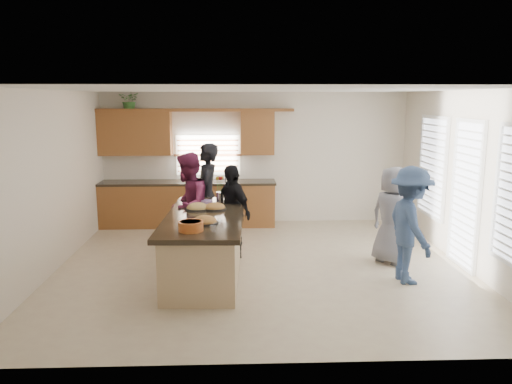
{
  "coord_description": "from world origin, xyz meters",
  "views": [
    {
      "loc": [
        -0.38,
        -7.68,
        2.68
      ],
      "look_at": [
        -0.07,
        0.38,
        1.15
      ],
      "focal_mm": 35.0,
      "sensor_mm": 36.0,
      "label": 1
    }
  ],
  "objects_px": {
    "woman_left_mid": "(188,206)",
    "woman_right_back": "(410,225)",
    "woman_left_front": "(232,211)",
    "island": "(205,247)",
    "woman_right_front": "(392,215)",
    "woman_left_back": "(207,195)",
    "salad_bowl": "(191,226)"
  },
  "relations": [
    {
      "from": "island",
      "to": "woman_left_mid",
      "type": "distance_m",
      "value": 1.05
    },
    {
      "from": "woman_right_front",
      "to": "woman_left_back",
      "type": "bearing_deg",
      "value": 31.72
    },
    {
      "from": "woman_right_back",
      "to": "woman_right_front",
      "type": "height_order",
      "value": "woman_right_back"
    },
    {
      "from": "island",
      "to": "woman_left_front",
      "type": "xyz_separation_m",
      "value": [
        0.4,
        0.9,
        0.34
      ]
    },
    {
      "from": "woman_right_back",
      "to": "woman_left_back",
      "type": "bearing_deg",
      "value": 53.29
    },
    {
      "from": "salad_bowl",
      "to": "woman_right_back",
      "type": "height_order",
      "value": "woman_right_back"
    },
    {
      "from": "woman_left_back",
      "to": "woman_right_front",
      "type": "xyz_separation_m",
      "value": [
        3.07,
        -1.1,
        -0.14
      ]
    },
    {
      "from": "island",
      "to": "woman_right_back",
      "type": "relative_size",
      "value": 1.59
    },
    {
      "from": "woman_left_front",
      "to": "salad_bowl",
      "type": "bearing_deg",
      "value": -52.19
    },
    {
      "from": "woman_right_back",
      "to": "salad_bowl",
      "type": "bearing_deg",
      "value": 95.58
    },
    {
      "from": "woman_left_mid",
      "to": "woman_left_front",
      "type": "bearing_deg",
      "value": 99.53
    },
    {
      "from": "woman_left_front",
      "to": "woman_left_back",
      "type": "bearing_deg",
      "value": 177.64
    },
    {
      "from": "salad_bowl",
      "to": "woman_left_front",
      "type": "distance_m",
      "value": 1.9
    },
    {
      "from": "woman_left_back",
      "to": "woman_left_mid",
      "type": "height_order",
      "value": "woman_left_back"
    },
    {
      "from": "woman_left_back",
      "to": "woman_left_front",
      "type": "relative_size",
      "value": 1.18
    },
    {
      "from": "island",
      "to": "salad_bowl",
      "type": "xyz_separation_m",
      "value": [
        -0.13,
        -0.91,
        0.57
      ]
    },
    {
      "from": "woman_right_back",
      "to": "woman_right_front",
      "type": "relative_size",
      "value": 1.08
    },
    {
      "from": "woman_left_front",
      "to": "woman_right_back",
      "type": "bearing_deg",
      "value": 27.78
    },
    {
      "from": "woman_left_front",
      "to": "woman_right_front",
      "type": "xyz_separation_m",
      "value": [
        2.61,
        -0.41,
        0.01
      ]
    },
    {
      "from": "woman_left_mid",
      "to": "woman_right_back",
      "type": "relative_size",
      "value": 1.04
    },
    {
      "from": "woman_right_back",
      "to": "woman_left_mid",
      "type": "bearing_deg",
      "value": 65.07
    },
    {
      "from": "woman_left_mid",
      "to": "salad_bowl",
      "type": "bearing_deg",
      "value": 15.55
    },
    {
      "from": "woman_left_back",
      "to": "woman_right_back",
      "type": "height_order",
      "value": "woman_left_back"
    },
    {
      "from": "island",
      "to": "woman_left_mid",
      "type": "height_order",
      "value": "woman_left_mid"
    },
    {
      "from": "woman_left_back",
      "to": "woman_right_front",
      "type": "distance_m",
      "value": 3.26
    },
    {
      "from": "woman_right_front",
      "to": "island",
      "type": "bearing_deg",
      "value": 60.59
    },
    {
      "from": "woman_left_front",
      "to": "woman_right_back",
      "type": "relative_size",
      "value": 0.92
    },
    {
      "from": "woman_right_back",
      "to": "woman_right_front",
      "type": "xyz_separation_m",
      "value": [
        0.0,
        0.87,
        -0.06
      ]
    },
    {
      "from": "woman_left_front",
      "to": "island",
      "type": "bearing_deg",
      "value": -59.86
    },
    {
      "from": "woman_left_back",
      "to": "woman_right_back",
      "type": "bearing_deg",
      "value": 57.37
    },
    {
      "from": "island",
      "to": "salad_bowl",
      "type": "distance_m",
      "value": 1.08
    },
    {
      "from": "woman_left_mid",
      "to": "woman_left_front",
      "type": "height_order",
      "value": "woman_left_mid"
    }
  ]
}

